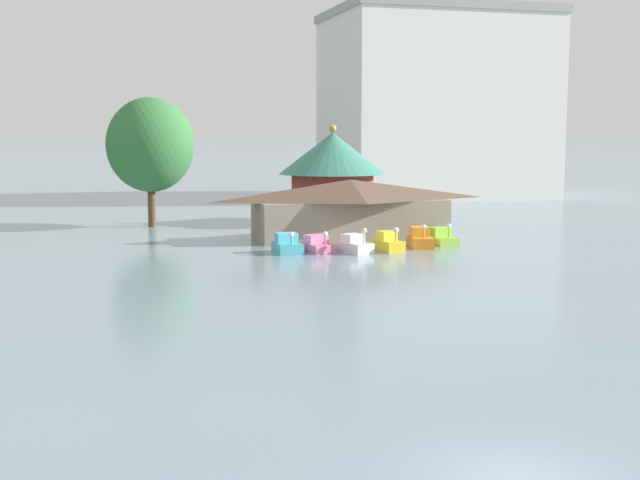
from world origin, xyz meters
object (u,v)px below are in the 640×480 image
at_px(green_roof_pavilion, 332,172).
at_px(background_building_block, 435,105).
at_px(pedal_boat_pink, 318,245).
at_px(shoreline_tree_mid, 150,145).
at_px(boathouse, 350,208).
at_px(pedal_boat_orange, 420,239).
at_px(pedal_boat_lime, 441,238).
at_px(pedal_boat_white, 355,245).
at_px(pedal_boat_cyan, 287,245).
at_px(pedal_boat_yellow, 389,243).

xyz_separation_m(green_roof_pavilion, background_building_block, (21.30, 25.81, 6.99)).
bearing_deg(pedal_boat_pink, shoreline_tree_mid, -166.16).
bearing_deg(pedal_boat_pink, boathouse, 131.31).
relative_size(pedal_boat_orange, pedal_boat_lime, 1.16).
bearing_deg(pedal_boat_white, green_roof_pavilion, 148.72).
distance_m(pedal_boat_cyan, pedal_boat_yellow, 7.03).
distance_m(pedal_boat_yellow, pedal_boat_orange, 3.14).
height_order(boathouse, background_building_block, background_building_block).
bearing_deg(shoreline_tree_mid, pedal_boat_cyan, -67.93).
height_order(pedal_boat_orange, background_building_block, background_building_block).
xyz_separation_m(pedal_boat_cyan, pedal_boat_yellow, (6.93, -1.14, 0.03)).
xyz_separation_m(pedal_boat_yellow, green_roof_pavilion, (1.56, 18.70, 4.07)).
bearing_deg(pedal_boat_yellow, pedal_boat_lime, 105.88).
height_order(pedal_boat_orange, shoreline_tree_mid, shoreline_tree_mid).
distance_m(pedal_boat_cyan, shoreline_tree_mid, 21.24).
distance_m(pedal_boat_white, pedal_boat_orange, 5.43).
height_order(pedal_boat_pink, green_roof_pavilion, green_roof_pavilion).
height_order(pedal_boat_pink, background_building_block, background_building_block).
height_order(pedal_boat_orange, green_roof_pavilion, green_roof_pavilion).
bearing_deg(pedal_boat_yellow, pedal_boat_orange, 104.91).
bearing_deg(pedal_boat_cyan, pedal_boat_lime, 93.90).
distance_m(boathouse, background_building_block, 44.85).
height_order(pedal_boat_yellow, shoreline_tree_mid, shoreline_tree_mid).
bearing_deg(green_roof_pavilion, pedal_boat_white, -102.12).
height_order(pedal_boat_cyan, pedal_boat_pink, pedal_boat_cyan).
bearing_deg(pedal_boat_lime, boathouse, -136.42).
distance_m(pedal_boat_cyan, background_building_block, 53.77).
distance_m(pedal_boat_cyan, pedal_boat_lime, 11.98).
relative_size(pedal_boat_white, pedal_boat_lime, 1.07).
distance_m(pedal_boat_white, background_building_block, 52.28).
distance_m(pedal_boat_yellow, boathouse, 7.54).
distance_m(pedal_boat_yellow, background_building_block, 51.25).
relative_size(pedal_boat_pink, green_roof_pavilion, 0.28).
bearing_deg(boathouse, pedal_boat_cyan, -136.56).
xyz_separation_m(pedal_boat_lime, boathouse, (-5.42, 5.03, 1.91)).
bearing_deg(boathouse, pedal_boat_white, -105.61).
height_order(pedal_boat_white, green_roof_pavilion, green_roof_pavilion).
bearing_deg(pedal_boat_lime, pedal_boat_white, -77.39).
distance_m(pedal_boat_pink, background_building_block, 52.68).
xyz_separation_m(pedal_boat_yellow, boathouse, (-0.43, 7.30, 1.84)).
xyz_separation_m(boathouse, shoreline_tree_mid, (-14.10, 12.56, 4.68)).
xyz_separation_m(pedal_boat_white, pedal_boat_yellow, (2.43, -0.13, 0.05)).
relative_size(pedal_boat_yellow, shoreline_tree_mid, 0.22).
height_order(pedal_boat_yellow, background_building_block, background_building_block).
bearing_deg(shoreline_tree_mid, pedal_boat_lime, -42.01).
distance_m(pedal_boat_orange, background_building_block, 48.91).
height_order(pedal_boat_pink, boathouse, boathouse).
bearing_deg(pedal_boat_yellow, shoreline_tree_mid, -152.48).
height_order(pedal_boat_white, pedal_boat_orange, pedal_boat_white).
xyz_separation_m(pedal_boat_pink, pedal_boat_lime, (9.79, 1.19, 0.03)).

